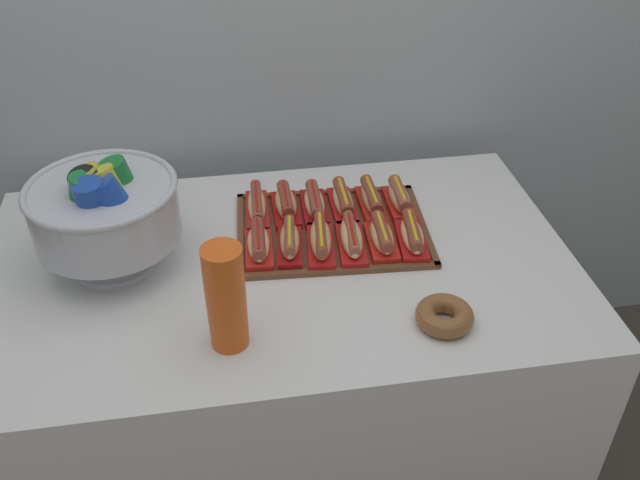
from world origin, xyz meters
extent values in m
plane|color=#4C4238|center=(0.00, 0.00, 0.00)|extent=(10.00, 10.00, 0.00)
cube|color=white|center=(0.00, 0.00, 0.42)|extent=(1.42, 0.85, 0.75)
cylinder|color=black|center=(-0.60, 0.32, 0.02)|extent=(0.05, 0.05, 0.04)
cylinder|color=black|center=(0.60, 0.32, 0.02)|extent=(0.05, 0.05, 0.04)
cube|color=brown|center=(0.15, 0.10, 0.80)|extent=(0.50, 0.39, 0.01)
cube|color=brown|center=(0.14, -0.07, 0.80)|extent=(0.48, 0.05, 0.01)
cube|color=brown|center=(0.16, 0.27, 0.80)|extent=(0.48, 0.05, 0.01)
cube|color=brown|center=(-0.08, 0.12, 0.80)|extent=(0.04, 0.36, 0.01)
cube|color=brown|center=(0.38, 0.09, 0.80)|extent=(0.04, 0.36, 0.01)
cube|color=red|center=(-0.04, 0.03, 0.81)|extent=(0.07, 0.16, 0.02)
ellipsoid|color=#E0BC7F|center=(-0.04, 0.03, 0.83)|extent=(0.06, 0.15, 0.04)
cylinder|color=brown|center=(-0.04, 0.03, 0.84)|extent=(0.04, 0.15, 0.03)
cylinder|color=red|center=(-0.04, 0.03, 0.86)|extent=(0.01, 0.12, 0.01)
cube|color=#B21414|center=(0.03, 0.03, 0.81)|extent=(0.08, 0.16, 0.02)
ellipsoid|color=tan|center=(0.03, 0.03, 0.83)|extent=(0.06, 0.15, 0.04)
cylinder|color=#9E4C38|center=(0.03, 0.03, 0.85)|extent=(0.04, 0.14, 0.03)
cylinder|color=yellow|center=(0.03, 0.03, 0.86)|extent=(0.02, 0.12, 0.01)
cube|color=red|center=(0.11, 0.02, 0.81)|extent=(0.08, 0.19, 0.02)
ellipsoid|color=tan|center=(0.11, 0.02, 0.83)|extent=(0.07, 0.17, 0.04)
cylinder|color=brown|center=(0.11, 0.02, 0.85)|extent=(0.05, 0.17, 0.03)
cylinder|color=yellow|center=(0.11, 0.02, 0.86)|extent=(0.02, 0.14, 0.01)
cube|color=red|center=(0.18, 0.02, 0.81)|extent=(0.08, 0.18, 0.02)
ellipsoid|color=#E0BC7F|center=(0.18, 0.02, 0.83)|extent=(0.06, 0.17, 0.04)
cylinder|color=#A8563D|center=(0.18, 0.02, 0.85)|extent=(0.04, 0.16, 0.03)
cylinder|color=red|center=(0.18, 0.02, 0.86)|extent=(0.02, 0.13, 0.01)
cube|color=red|center=(0.26, 0.01, 0.81)|extent=(0.07, 0.16, 0.02)
ellipsoid|color=tan|center=(0.26, 0.01, 0.83)|extent=(0.06, 0.15, 0.04)
cylinder|color=brown|center=(0.26, 0.01, 0.84)|extent=(0.04, 0.15, 0.03)
cylinder|color=yellow|center=(0.26, 0.01, 0.86)|extent=(0.01, 0.12, 0.01)
cube|color=red|center=(0.33, 0.01, 0.81)|extent=(0.08, 0.18, 0.02)
ellipsoid|color=#E0BC7F|center=(0.33, 0.01, 0.83)|extent=(0.07, 0.16, 0.04)
cylinder|color=brown|center=(0.33, 0.01, 0.84)|extent=(0.05, 0.15, 0.03)
cylinder|color=yellow|center=(0.33, 0.01, 0.86)|extent=(0.02, 0.13, 0.01)
cube|color=red|center=(-0.03, 0.20, 0.81)|extent=(0.07, 0.19, 0.02)
ellipsoid|color=#E0BC7F|center=(-0.03, 0.20, 0.83)|extent=(0.05, 0.17, 0.04)
cylinder|color=#9E4C38|center=(-0.03, 0.20, 0.84)|extent=(0.04, 0.17, 0.03)
cylinder|color=red|center=(-0.03, 0.20, 0.86)|extent=(0.02, 0.14, 0.01)
cube|color=#B21414|center=(0.04, 0.19, 0.81)|extent=(0.07, 0.16, 0.02)
ellipsoid|color=tan|center=(0.04, 0.19, 0.83)|extent=(0.06, 0.15, 0.04)
cylinder|color=brown|center=(0.04, 0.19, 0.85)|extent=(0.03, 0.14, 0.03)
cylinder|color=red|center=(0.04, 0.19, 0.86)|extent=(0.01, 0.12, 0.01)
cube|color=#B21414|center=(0.12, 0.19, 0.81)|extent=(0.07, 0.17, 0.02)
ellipsoid|color=beige|center=(0.12, 0.19, 0.83)|extent=(0.06, 0.16, 0.04)
cylinder|color=#9E4C38|center=(0.12, 0.19, 0.84)|extent=(0.04, 0.15, 0.03)
cylinder|color=red|center=(0.12, 0.19, 0.86)|extent=(0.01, 0.13, 0.01)
cube|color=red|center=(0.19, 0.18, 0.81)|extent=(0.06, 0.17, 0.02)
ellipsoid|color=#E0BC7F|center=(0.19, 0.18, 0.83)|extent=(0.05, 0.16, 0.04)
cylinder|color=brown|center=(0.19, 0.18, 0.84)|extent=(0.04, 0.15, 0.03)
cylinder|color=yellow|center=(0.19, 0.18, 0.86)|extent=(0.01, 0.13, 0.01)
cube|color=red|center=(0.27, 0.18, 0.81)|extent=(0.06, 0.18, 0.02)
ellipsoid|color=tan|center=(0.27, 0.18, 0.83)|extent=(0.05, 0.16, 0.04)
cylinder|color=brown|center=(0.27, 0.18, 0.85)|extent=(0.03, 0.15, 0.03)
cylinder|color=yellow|center=(0.27, 0.18, 0.86)|extent=(0.01, 0.13, 0.01)
cube|color=red|center=(0.34, 0.17, 0.81)|extent=(0.07, 0.16, 0.02)
ellipsoid|color=tan|center=(0.34, 0.17, 0.83)|extent=(0.05, 0.15, 0.04)
cylinder|color=#A8563D|center=(0.34, 0.17, 0.85)|extent=(0.04, 0.14, 0.03)
cylinder|color=yellow|center=(0.34, 0.17, 0.86)|extent=(0.01, 0.12, 0.01)
cylinder|color=silver|center=(-0.38, 0.05, 0.80)|extent=(0.20, 0.20, 0.02)
cone|color=silver|center=(-0.38, 0.05, 0.85)|extent=(0.07, 0.07, 0.07)
cylinder|color=silver|center=(-0.38, 0.05, 0.94)|extent=(0.33, 0.33, 0.13)
torus|color=silver|center=(-0.38, 0.05, 1.01)|extent=(0.34, 0.34, 0.02)
cylinder|color=yellow|center=(-0.36, 0.04, 0.99)|extent=(0.12, 0.11, 0.14)
cylinder|color=#197A33|center=(-0.34, 0.08, 0.99)|extent=(0.12, 0.10, 0.14)
cylinder|color=yellow|center=(-0.39, 0.06, 0.99)|extent=(0.14, 0.10, 0.15)
cylinder|color=black|center=(-0.41, 0.06, 0.99)|extent=(0.10, 0.13, 0.15)
cylinder|color=#197A33|center=(-0.42, 0.03, 0.99)|extent=(0.09, 0.08, 0.13)
cylinder|color=#1E47B2|center=(-0.40, 0.00, 0.99)|extent=(0.09, 0.10, 0.13)
cylinder|color=#1E47B2|center=(-0.35, 0.00, 0.99)|extent=(0.13, 0.10, 0.15)
cylinder|color=#EA5B19|center=(-0.13, -0.26, 0.86)|extent=(0.08, 0.08, 0.13)
cylinder|color=#EA5B19|center=(-0.13, -0.26, 0.88)|extent=(0.08, 0.08, 0.13)
cylinder|color=#EA5B19|center=(-0.13, -0.26, 0.90)|extent=(0.08, 0.08, 0.13)
cylinder|color=#EA5B19|center=(-0.13, -0.26, 0.93)|extent=(0.08, 0.08, 0.13)
cylinder|color=#EA5B19|center=(-0.13, -0.26, 0.95)|extent=(0.08, 0.08, 0.13)
cylinder|color=#EA5B19|center=(-0.13, -0.26, 0.97)|extent=(0.08, 0.08, 0.13)
torus|color=brown|center=(0.33, -0.27, 0.82)|extent=(0.13, 0.13, 0.04)
camera|label=1|loc=(-0.11, -1.31, 1.81)|focal=38.85mm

